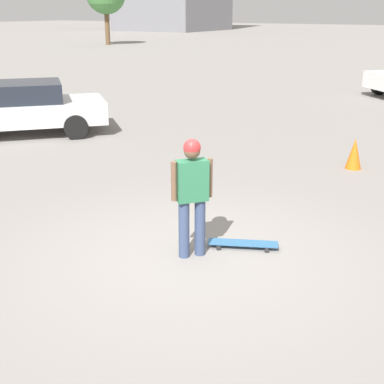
{
  "coord_description": "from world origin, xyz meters",
  "views": [
    {
      "loc": [
        3.39,
        -5.58,
        3.15
      ],
      "look_at": [
        0.0,
        0.0,
        0.9
      ],
      "focal_mm": 50.0,
      "sensor_mm": 36.0,
      "label": 1
    }
  ],
  "objects_px": {
    "car_parked_near": "(20,108)",
    "traffic_cone": "(354,154)",
    "person": "(192,190)",
    "skateboard": "(243,243)"
  },
  "relations": [
    {
      "from": "person",
      "to": "skateboard",
      "type": "height_order",
      "value": "person"
    },
    {
      "from": "person",
      "to": "skateboard",
      "type": "relative_size",
      "value": 1.65
    },
    {
      "from": "person",
      "to": "car_parked_near",
      "type": "relative_size",
      "value": 0.36
    },
    {
      "from": "skateboard",
      "to": "car_parked_near",
      "type": "distance_m",
      "value": 8.78
    },
    {
      "from": "traffic_cone",
      "to": "car_parked_near",
      "type": "bearing_deg",
      "value": -170.92
    },
    {
      "from": "skateboard",
      "to": "traffic_cone",
      "type": "xyz_separation_m",
      "value": [
        0.24,
        4.68,
        0.26
      ]
    },
    {
      "from": "person",
      "to": "skateboard",
      "type": "bearing_deg",
      "value": 0.88
    },
    {
      "from": "car_parked_near",
      "to": "traffic_cone",
      "type": "height_order",
      "value": "car_parked_near"
    },
    {
      "from": "traffic_cone",
      "to": "skateboard",
      "type": "bearing_deg",
      "value": -92.96
    },
    {
      "from": "traffic_cone",
      "to": "person",
      "type": "bearing_deg",
      "value": -97.79
    }
  ]
}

